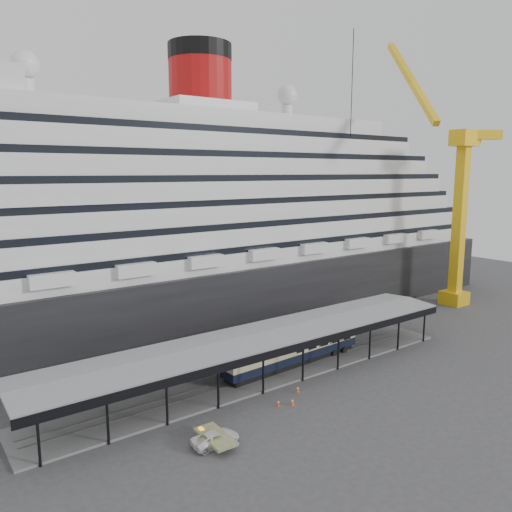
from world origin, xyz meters
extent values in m
plane|color=#3B3B3D|center=(0.00, 0.00, 0.00)|extent=(200.00, 200.00, 0.00)
cube|color=black|center=(0.00, 32.00, 5.00)|extent=(130.00, 30.00, 10.00)
cylinder|color=#A10D0D|center=(8.00, 32.00, 37.40)|extent=(10.00, 10.00, 9.00)
cylinder|color=black|center=(8.00, 32.00, 42.65)|extent=(10.10, 10.10, 2.50)
sphere|color=silver|center=(-18.00, 32.00, 37.70)|extent=(3.60, 3.60, 3.60)
sphere|color=silver|center=(26.00, 32.00, 37.70)|extent=(3.60, 3.60, 3.60)
cube|color=slate|center=(0.00, 5.00, 0.12)|extent=(56.00, 8.00, 0.24)
cube|color=slate|center=(0.00, 4.28, 0.28)|extent=(54.00, 0.08, 0.10)
cube|color=slate|center=(0.00, 5.72, 0.28)|extent=(54.00, 0.08, 0.10)
cube|color=black|center=(0.00, 0.50, 4.45)|extent=(56.00, 0.18, 0.90)
cube|color=black|center=(0.00, 9.50, 4.45)|extent=(56.00, 0.18, 0.90)
cube|color=slate|center=(0.00, 5.00, 5.18)|extent=(56.00, 9.00, 0.24)
cube|color=yellow|center=(48.00, 10.00, 1.20)|extent=(4.00, 4.00, 2.40)
cube|color=yellow|center=(48.00, 10.00, 15.40)|extent=(1.80, 1.80, 26.00)
cube|color=yellow|center=(48.00, 10.00, 29.80)|extent=(5.00, 3.20, 2.80)
cube|color=yellow|center=(39.13, 15.12, 39.20)|extent=(11.42, 18.78, 16.80)
cube|color=yellow|center=(51.03, 8.25, 30.40)|extent=(6.00, 4.39, 1.60)
cylinder|color=black|center=(30.26, 20.24, 23.60)|extent=(0.12, 0.12, 47.21)
imported|color=white|center=(-12.57, -4.83, 0.62)|extent=(4.49, 2.17, 1.23)
cube|color=black|center=(4.94, 5.00, 0.57)|extent=(19.75, 3.20, 0.66)
cube|color=black|center=(4.94, 5.00, 1.41)|extent=(20.70, 3.62, 1.03)
cube|color=beige|center=(4.94, 5.00, 2.53)|extent=(20.70, 3.66, 1.22)
cube|color=black|center=(4.94, 5.00, 3.33)|extent=(20.70, 3.62, 0.37)
cube|color=#E84F0C|center=(-2.06, -3.04, 0.02)|extent=(0.48, 0.48, 0.03)
cone|color=#E84F0C|center=(-2.06, -3.04, 0.39)|extent=(0.40, 0.40, 0.75)
cylinder|color=white|center=(-2.06, -3.04, 0.47)|extent=(0.24, 0.24, 0.15)
cube|color=#F13D0D|center=(-3.35, -2.31, 0.01)|extent=(0.38, 0.38, 0.03)
cone|color=#F13D0D|center=(-3.35, -2.31, 0.34)|extent=(0.32, 0.32, 0.65)
cylinder|color=white|center=(-3.35, -2.31, 0.40)|extent=(0.21, 0.21, 0.13)
cube|color=#D8560C|center=(0.44, -1.03, 0.01)|extent=(0.46, 0.46, 0.03)
cone|color=#D8560C|center=(0.44, -1.03, 0.38)|extent=(0.39, 0.39, 0.71)
cylinder|color=white|center=(0.44, -1.03, 0.44)|extent=(0.23, 0.23, 0.14)
camera|label=1|loc=(-33.99, -40.03, 24.07)|focal=35.00mm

